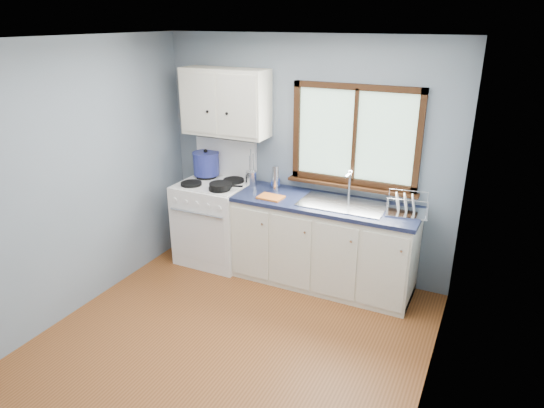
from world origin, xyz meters
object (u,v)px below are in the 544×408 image
at_px(base_cabinets, 323,248).
at_px(utensil_crock, 251,178).
at_px(sink, 342,210).
at_px(thermos, 275,179).
at_px(skillet, 221,185).
at_px(stockpot, 206,163).
at_px(dish_rack, 406,208).
at_px(gas_range, 215,219).

distance_m(base_cabinets, utensil_crock, 1.09).
bearing_deg(sink, thermos, 174.74).
relative_size(skillet, stockpot, 1.23).
xyz_separation_m(base_cabinets, thermos, (-0.58, 0.07, 0.65)).
relative_size(thermos, dish_rack, 0.66).
relative_size(sink, stockpot, 2.70).
xyz_separation_m(base_cabinets, skillet, (-1.10, -0.18, 0.57)).
bearing_deg(thermos, gas_range, -172.98).
distance_m(skillet, thermos, 0.58).
relative_size(skillet, dish_rack, 0.91).
relative_size(sink, utensil_crock, 2.11).
height_order(stockpot, dish_rack, stockpot).
xyz_separation_m(base_cabinets, stockpot, (-1.49, 0.14, 0.68)).
xyz_separation_m(gas_range, dish_rack, (2.09, 0.06, 0.48)).
bearing_deg(base_cabinets, dish_rack, 3.06).
xyz_separation_m(gas_range, utensil_crock, (0.40, 0.16, 0.51)).
xyz_separation_m(skillet, thermos, (0.52, 0.25, 0.07)).
height_order(gas_range, sink, gas_range).
height_order(sink, skillet, sink).
relative_size(skillet, utensil_crock, 0.96).
bearing_deg(thermos, dish_rack, -1.18).
distance_m(skillet, dish_rack, 1.90).
relative_size(stockpot, thermos, 1.13).
bearing_deg(base_cabinets, skillet, -170.72).
distance_m(base_cabinets, stockpot, 1.65).
bearing_deg(thermos, utensil_crock, 168.15).
bearing_deg(stockpot, base_cabinets, -5.47).
bearing_deg(utensil_crock, dish_rack, -3.25).
distance_m(base_cabinets, dish_rack, 0.97).
xyz_separation_m(base_cabinets, dish_rack, (0.78, 0.04, 0.56)).
bearing_deg(sink, utensil_crock, 172.76).
bearing_deg(utensil_crock, base_cabinets, -8.63).
xyz_separation_m(base_cabinets, sink, (0.18, -0.00, 0.45)).
height_order(skillet, dish_rack, dish_rack).
distance_m(gas_range, utensil_crock, 0.66).
bearing_deg(stockpot, dish_rack, -2.54).
bearing_deg(dish_rack, utensil_crock, 167.86).
height_order(skillet, stockpot, stockpot).
height_order(gas_range, stockpot, gas_range).
relative_size(sink, skillet, 2.20).
distance_m(gas_range, skillet, 0.55).
bearing_deg(dish_rack, sink, 175.11).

